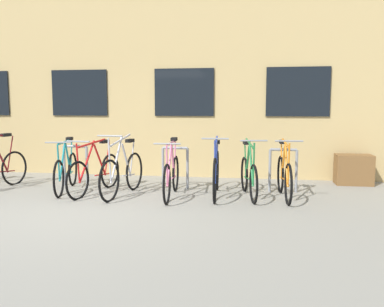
# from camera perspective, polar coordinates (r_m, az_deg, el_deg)

# --- Properties ---
(ground_plane) EXTENTS (42.00, 42.00, 0.00)m
(ground_plane) POSITION_cam_1_polar(r_m,az_deg,el_deg) (6.31, -17.16, -7.86)
(ground_plane) COLOR gray
(storefront_building) EXTENTS (28.00, 7.16, 5.38)m
(storefront_building) POSITION_cam_1_polar(r_m,az_deg,el_deg) (12.59, -3.76, 11.85)
(storefront_building) COLOR tan
(storefront_building) RESTS_ON ground
(bike_rack) EXTENTS (6.52, 0.05, 0.80)m
(bike_rack) POSITION_cam_1_polar(r_m,az_deg,el_deg) (7.86, -9.58, -1.26)
(bike_rack) COLOR gray
(bike_rack) RESTS_ON ground
(bicycle_pink) EXTENTS (0.44, 1.70, 1.02)m
(bicycle_pink) POSITION_cam_1_polar(r_m,az_deg,el_deg) (6.96, -2.92, -3.08)
(bicycle_pink) COLOR black
(bicycle_pink) RESTS_ON ground
(bicycle_teal) EXTENTS (0.54, 1.70, 0.99)m
(bicycle_teal) POSITION_cam_1_polar(r_m,az_deg,el_deg) (7.81, -17.42, -2.34)
(bicycle_teal) COLOR black
(bicycle_teal) RESTS_ON ground
(bicycle_orange) EXTENTS (0.44, 1.64, 1.04)m
(bicycle_orange) POSITION_cam_1_polar(r_m,az_deg,el_deg) (7.03, 12.95, -3.12)
(bicycle_orange) COLOR black
(bicycle_orange) RESTS_ON ground
(bicycle_red) EXTENTS (0.46, 1.73, 1.01)m
(bicycle_red) POSITION_cam_1_polar(r_m,az_deg,el_deg) (7.46, -13.60, -2.62)
(bicycle_red) COLOR black
(bicycle_red) RESTS_ON ground
(bicycle_silver) EXTENTS (0.44, 1.72, 1.11)m
(bicycle_silver) POSITION_cam_1_polar(r_m,az_deg,el_deg) (7.19, -9.81, -2.72)
(bicycle_silver) COLOR black
(bicycle_silver) RESTS_ON ground
(bicycle_blue) EXTENTS (0.44, 1.82, 1.07)m
(bicycle_blue) POSITION_cam_1_polar(r_m,az_deg,el_deg) (7.05, 3.44, -2.73)
(bicycle_blue) COLOR black
(bicycle_blue) RESTS_ON ground
(bicycle_green) EXTENTS (0.46, 1.60, 1.04)m
(bicycle_green) POSITION_cam_1_polar(r_m,az_deg,el_deg) (7.03, 8.05, -3.10)
(bicycle_green) COLOR black
(bicycle_green) RESTS_ON ground
(planter_box) EXTENTS (0.70, 0.44, 0.60)m
(planter_box) POSITION_cam_1_polar(r_m,az_deg,el_deg) (8.66, 21.95, -2.13)
(planter_box) COLOR brown
(planter_box) RESTS_ON ground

